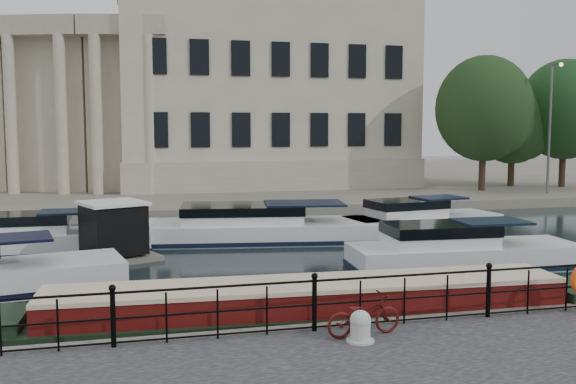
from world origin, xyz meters
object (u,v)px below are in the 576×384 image
object	(u,v)px
mooring_bollard	(360,327)
harbour_hut	(114,234)
bicycle	(364,315)
narrowboat	(310,317)

from	to	relation	value
mooring_bollard	harbour_hut	size ratio (longest dim) A/B	0.18
bicycle	harbour_hut	world-z (taller)	harbour_hut
mooring_bollard	narrowboat	bearing A→B (deg)	98.26
bicycle	mooring_bollard	bearing A→B (deg)	142.71
bicycle	harbour_hut	bearing A→B (deg)	17.11
narrowboat	harbour_hut	distance (m)	10.55
bicycle	narrowboat	bearing A→B (deg)	7.89
narrowboat	harbour_hut	bearing A→B (deg)	118.61
bicycle	narrowboat	distance (m)	2.23
bicycle	harbour_hut	distance (m)	12.65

